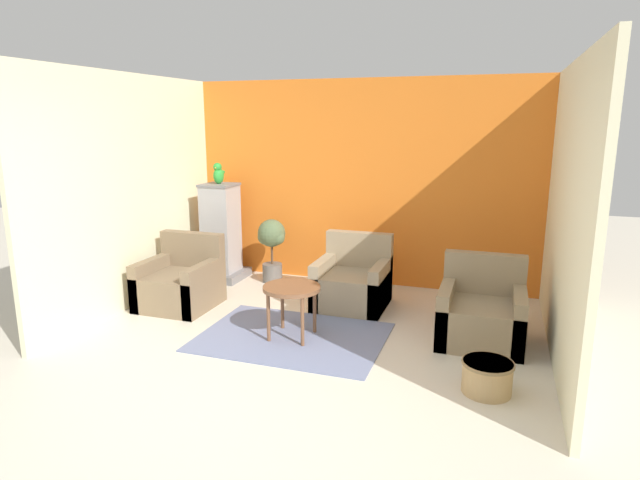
{
  "coord_description": "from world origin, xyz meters",
  "views": [
    {
      "loc": [
        1.7,
        -3.4,
        2.12
      ],
      "look_at": [
        0.0,
        1.65,
        0.92
      ],
      "focal_mm": 30.0,
      "sensor_mm": 36.0,
      "label": 1
    }
  ],
  "objects_px": {
    "armchair_left": "(181,284)",
    "armchair_middle": "(353,283)",
    "wicker_basket": "(487,376)",
    "birdcage": "(221,235)",
    "armchair_right": "(481,315)",
    "potted_plant": "(272,242)",
    "coffee_table": "(292,292)",
    "parrot": "(219,174)"
  },
  "relations": [
    {
      "from": "armchair_right",
      "to": "armchair_left",
      "type": "bearing_deg",
      "value": -179.08
    },
    {
      "from": "armchair_right",
      "to": "potted_plant",
      "type": "xyz_separation_m",
      "value": [
        -2.73,
        1.16,
        0.28
      ]
    },
    {
      "from": "armchair_middle",
      "to": "armchair_left",
      "type": "bearing_deg",
      "value": -161.05
    },
    {
      "from": "armchair_middle",
      "to": "potted_plant",
      "type": "bearing_deg",
      "value": 156.04
    },
    {
      "from": "armchair_left",
      "to": "birdcage",
      "type": "xyz_separation_m",
      "value": [
        -0.09,
        1.14,
        0.33
      ]
    },
    {
      "from": "birdcage",
      "to": "armchair_middle",
      "type": "bearing_deg",
      "value": -14.03
    },
    {
      "from": "coffee_table",
      "to": "birdcage",
      "type": "height_order",
      "value": "birdcage"
    },
    {
      "from": "coffee_table",
      "to": "wicker_basket",
      "type": "xyz_separation_m",
      "value": [
        1.87,
        -0.53,
        -0.33
      ]
    },
    {
      "from": "coffee_table",
      "to": "birdcage",
      "type": "xyz_separation_m",
      "value": [
        -1.66,
        1.61,
        0.13
      ]
    },
    {
      "from": "birdcage",
      "to": "parrot",
      "type": "height_order",
      "value": "parrot"
    },
    {
      "from": "coffee_table",
      "to": "wicker_basket",
      "type": "relative_size",
      "value": 1.39
    },
    {
      "from": "armchair_left",
      "to": "birdcage",
      "type": "bearing_deg",
      "value": 94.49
    },
    {
      "from": "coffee_table",
      "to": "wicker_basket",
      "type": "distance_m",
      "value": 1.97
    },
    {
      "from": "birdcage",
      "to": "wicker_basket",
      "type": "bearing_deg",
      "value": -31.18
    },
    {
      "from": "armchair_middle",
      "to": "birdcage",
      "type": "bearing_deg",
      "value": 165.97
    },
    {
      "from": "armchair_left",
      "to": "potted_plant",
      "type": "bearing_deg",
      "value": 62.87
    },
    {
      "from": "armchair_right",
      "to": "parrot",
      "type": "distance_m",
      "value": 3.79
    },
    {
      "from": "armchair_middle",
      "to": "wicker_basket",
      "type": "relative_size",
      "value": 2.01
    },
    {
      "from": "armchair_middle",
      "to": "potted_plant",
      "type": "height_order",
      "value": "potted_plant"
    },
    {
      "from": "armchair_right",
      "to": "armchair_middle",
      "type": "distance_m",
      "value": 1.58
    },
    {
      "from": "parrot",
      "to": "wicker_basket",
      "type": "xyz_separation_m",
      "value": [
        3.53,
        -2.14,
        -1.29
      ]
    },
    {
      "from": "coffee_table",
      "to": "armchair_right",
      "type": "bearing_deg",
      "value": 16.3
    },
    {
      "from": "wicker_basket",
      "to": "armchair_right",
      "type": "bearing_deg",
      "value": 95.06
    },
    {
      "from": "armchair_right",
      "to": "coffee_table",
      "type": "bearing_deg",
      "value": -163.7
    },
    {
      "from": "coffee_table",
      "to": "armchair_right",
      "type": "height_order",
      "value": "armchair_right"
    },
    {
      "from": "armchair_left",
      "to": "parrot",
      "type": "bearing_deg",
      "value": 94.48
    },
    {
      "from": "wicker_basket",
      "to": "birdcage",
      "type": "bearing_deg",
      "value": 148.82
    },
    {
      "from": "parrot",
      "to": "potted_plant",
      "type": "xyz_separation_m",
      "value": [
        0.71,
        0.07,
        -0.88
      ]
    },
    {
      "from": "armchair_left",
      "to": "birdcage",
      "type": "distance_m",
      "value": 1.19
    },
    {
      "from": "armchair_right",
      "to": "parrot",
      "type": "bearing_deg",
      "value": 162.4
    },
    {
      "from": "birdcage",
      "to": "parrot",
      "type": "distance_m",
      "value": 0.83
    },
    {
      "from": "armchair_left",
      "to": "birdcage",
      "type": "relative_size",
      "value": 0.63
    },
    {
      "from": "coffee_table",
      "to": "potted_plant",
      "type": "height_order",
      "value": "potted_plant"
    },
    {
      "from": "birdcage",
      "to": "armchair_left",
      "type": "bearing_deg",
      "value": -85.51
    },
    {
      "from": "birdcage",
      "to": "potted_plant",
      "type": "xyz_separation_m",
      "value": [
        0.71,
        0.07,
        -0.06
      ]
    },
    {
      "from": "armchair_right",
      "to": "armchair_middle",
      "type": "xyz_separation_m",
      "value": [
        -1.46,
        0.59,
        0.0
      ]
    },
    {
      "from": "coffee_table",
      "to": "armchair_middle",
      "type": "height_order",
      "value": "armchair_middle"
    },
    {
      "from": "armchair_right",
      "to": "potted_plant",
      "type": "height_order",
      "value": "potted_plant"
    },
    {
      "from": "armchair_middle",
      "to": "wicker_basket",
      "type": "distance_m",
      "value": 2.26
    },
    {
      "from": "armchair_left",
      "to": "armchair_middle",
      "type": "height_order",
      "value": "same"
    },
    {
      "from": "armchair_left",
      "to": "armchair_right",
      "type": "relative_size",
      "value": 1.0
    },
    {
      "from": "armchair_left",
      "to": "wicker_basket",
      "type": "bearing_deg",
      "value": -16.12
    }
  ]
}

